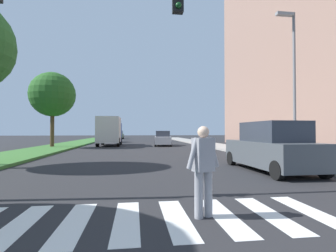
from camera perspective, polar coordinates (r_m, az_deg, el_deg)
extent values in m
plane|color=#262628|center=(27.76, -6.95, -4.47)|extent=(140.00, 140.00, 0.00)
cube|color=silver|center=(5.22, -30.69, -18.77)|extent=(0.45, 2.20, 0.01)
cube|color=silver|center=(4.96, -20.46, -19.83)|extent=(0.45, 2.20, 0.01)
cube|color=silver|center=(4.85, -9.35, -20.32)|extent=(0.45, 2.20, 0.01)
cube|color=silver|center=(4.91, 1.91, -20.10)|extent=(0.45, 2.20, 0.01)
cube|color=silver|center=(5.13, 12.47, -19.24)|extent=(0.45, 2.20, 0.01)
cube|color=silver|center=(5.49, 21.79, -17.96)|extent=(0.45, 2.20, 0.01)
cube|color=silver|center=(5.96, 29.68, -16.52)|extent=(0.45, 2.20, 0.01)
cube|color=#386B2D|center=(26.79, -23.58, -4.34)|extent=(3.83, 64.00, 0.15)
cylinder|color=#4C3823|center=(26.17, -24.81, -0.21)|extent=(0.36, 0.36, 3.68)
sphere|color=#23561E|center=(26.40, -24.76, 6.53)|extent=(4.21, 4.21, 4.21)
cube|color=#9E9991|center=(27.14, 10.81, -4.38)|extent=(3.00, 64.00, 0.15)
sphere|color=#0F3F19|center=(7.18, 2.43, 25.70)|extent=(0.16, 0.16, 0.16)
cylinder|color=slate|center=(14.41, 26.79, 8.15)|extent=(0.14, 0.14, 7.50)
cube|color=gray|center=(15.16, 24.97, 22.05)|extent=(0.90, 0.24, 0.16)
cylinder|color=gray|center=(4.94, 9.10, -14.89)|extent=(0.21, 0.21, 0.85)
cylinder|color=gray|center=(4.80, 6.99, -15.28)|extent=(0.21, 0.21, 0.85)
cube|color=gray|center=(4.75, 8.04, -6.44)|extent=(0.44, 0.37, 0.62)
cylinder|color=gray|center=(4.89, 10.26, -5.91)|extent=(0.28, 0.18, 0.58)
cylinder|color=gray|center=(4.60, 5.67, -6.22)|extent=(0.28, 0.18, 0.58)
sphere|color=beige|center=(4.73, 8.02, -1.36)|extent=(0.29, 0.29, 0.22)
cube|color=#474C51|center=(11.01, 22.21, -5.76)|extent=(2.01, 4.64, 0.96)
cube|color=#2D333D|center=(10.78, 22.80, -1.20)|extent=(1.73, 2.57, 0.79)
cylinder|color=black|center=(12.29, 14.20, -7.11)|extent=(0.24, 0.65, 0.64)
cylinder|color=black|center=(13.07, 21.28, -6.71)|extent=(0.24, 0.65, 0.64)
cylinder|color=black|center=(9.03, 23.60, -9.21)|extent=(0.24, 0.65, 0.64)
cylinder|color=black|center=(10.07, 32.06, -8.28)|extent=(0.24, 0.65, 0.64)
cube|color=#B7B7BC|center=(27.67, -1.20, -3.23)|extent=(2.12, 4.73, 0.78)
cube|color=#2D333D|center=(27.88, -1.21, -1.77)|extent=(1.68, 2.20, 0.64)
cylinder|color=black|center=(25.86, 0.59, -4.01)|extent=(0.28, 0.66, 0.64)
cylinder|color=black|center=(25.83, -2.84, -4.02)|extent=(0.28, 0.66, 0.64)
cylinder|color=black|center=(29.55, 0.23, -3.66)|extent=(0.28, 0.66, 0.64)
cylinder|color=black|center=(29.52, -2.77, -3.66)|extent=(0.28, 0.66, 0.64)
cube|color=silver|center=(37.22, -12.33, -2.64)|extent=(2.21, 4.49, 0.82)
cube|color=#2D333D|center=(37.00, -12.38, -1.49)|extent=(1.78, 2.09, 0.67)
cylinder|color=black|center=(39.07, -13.12, -3.03)|extent=(0.27, 0.66, 0.64)
cylinder|color=black|center=(38.80, -10.67, -3.05)|extent=(0.27, 0.66, 0.64)
cylinder|color=black|center=(35.69, -14.13, -3.20)|extent=(0.27, 0.66, 0.64)
cylinder|color=black|center=(35.40, -11.45, -3.23)|extent=(0.27, 0.66, 0.64)
cube|color=gray|center=(53.03, -11.05, -2.21)|extent=(1.81, 4.14, 0.83)
cube|color=#2D333D|center=(52.82, -11.06, -1.40)|extent=(1.54, 1.88, 0.68)
cylinder|color=black|center=(54.70, -11.71, -2.50)|extent=(0.24, 0.65, 0.64)
cylinder|color=black|center=(54.57, -10.10, -2.51)|extent=(0.24, 0.65, 0.64)
cylinder|color=black|center=(51.52, -12.06, -2.58)|extent=(0.24, 0.65, 0.64)
cylinder|color=black|center=(51.38, -10.35, -2.59)|extent=(0.24, 0.65, 0.64)
cube|color=navy|center=(30.66, -12.67, -1.43)|extent=(2.30, 2.00, 2.20)
cube|color=beige|center=(27.58, -13.24, -0.84)|extent=(2.30, 4.20, 2.70)
cylinder|color=black|center=(30.80, -14.63, -3.28)|extent=(0.30, 0.90, 0.90)
cylinder|color=black|center=(30.61, -10.72, -3.31)|extent=(0.30, 0.90, 0.90)
cylinder|color=black|center=(26.68, -15.73, -3.60)|extent=(0.30, 0.90, 0.90)
cylinder|color=black|center=(26.47, -11.21, -3.65)|extent=(0.30, 0.90, 0.90)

